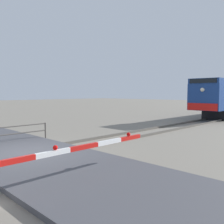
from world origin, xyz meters
name	(u,v)px	position (x,y,z in m)	size (l,w,h in m)	color
ground_plane	(27,156)	(0.00, 0.00, 0.00)	(160.00, 160.00, 0.00)	gray
rail_track_left	(19,152)	(-0.72, 0.00, 0.07)	(0.08, 80.00, 0.15)	#59544C
rail_track_right	(36,158)	(0.72, 0.00, 0.07)	(0.08, 80.00, 0.15)	#59544C
road_surface	(27,154)	(0.00, 0.00, 0.08)	(36.00, 4.56, 0.16)	#47474C
crossing_gate	(19,169)	(3.85, -2.12, 0.76)	(0.36, 6.14, 1.21)	silver
guard_railing	(23,131)	(-2.84, 1.23, 0.62)	(0.08, 2.71, 0.95)	#4C4742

